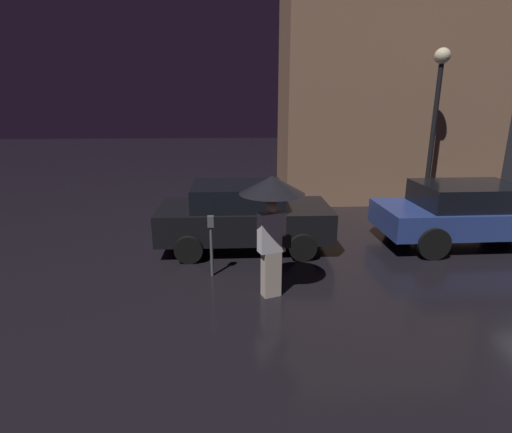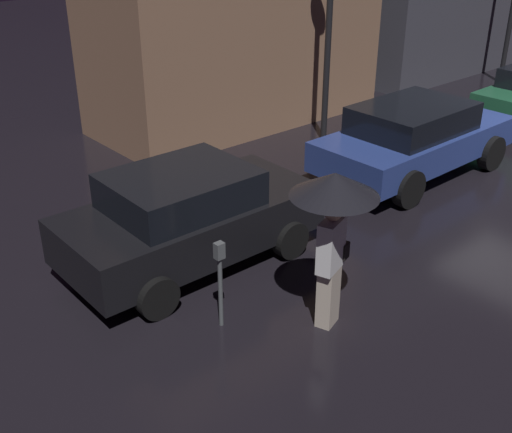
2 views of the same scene
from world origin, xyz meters
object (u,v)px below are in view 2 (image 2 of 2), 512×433
object	(u,v)px
parked_car_black	(188,216)
parked_car_blue	(414,137)
parking_meter	(220,275)
pedestrian_with_umbrella	(334,207)

from	to	relation	value
parked_car_black	parked_car_blue	bearing A→B (deg)	-0.42
parking_meter	parked_car_black	bearing A→B (deg)	67.86
parked_car_black	pedestrian_with_umbrella	xyz separation A→B (m)	(0.43, -2.50, 0.93)
parked_car_blue	pedestrian_with_umbrella	world-z (taller)	pedestrian_with_umbrella
parked_car_blue	pedestrian_with_umbrella	xyz separation A→B (m)	(-5.00, -2.42, 0.93)
pedestrian_with_umbrella	parking_meter	world-z (taller)	pedestrian_with_umbrella
parked_car_black	parking_meter	size ratio (longest dim) A/B	3.20
parked_car_black	pedestrian_with_umbrella	distance (m)	2.70
parking_meter	pedestrian_with_umbrella	bearing A→B (deg)	-39.10
parked_car_blue	pedestrian_with_umbrella	size ratio (longest dim) A/B	2.05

